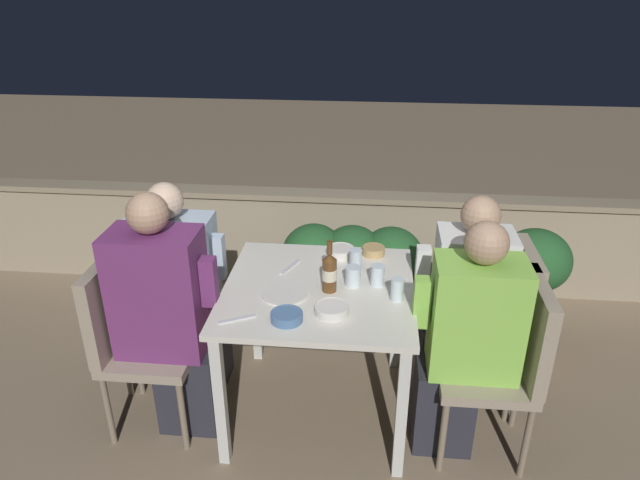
{
  "coord_description": "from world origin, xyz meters",
  "views": [
    {
      "loc": [
        0.24,
        -2.4,
        2.15
      ],
      "look_at": [
        0.0,
        0.07,
        0.97
      ],
      "focal_mm": 32.0,
      "sensor_mm": 36.0,
      "label": 1
    }
  ],
  "objects_px": {
    "chair_left_near": "(131,330)",
    "person_blue_shirt": "(182,288)",
    "person_green_blouse": "(465,342)",
    "chair_right_near": "(509,354)",
    "person_purple_stripe": "(168,317)",
    "person_white_polo": "(462,304)",
    "potted_plant": "(532,279)",
    "chair_left_far": "(146,293)",
    "chair_right_far": "(502,315)",
    "beer_bottle": "(329,272)"
  },
  "relations": [
    {
      "from": "chair_right_near",
      "to": "chair_right_far",
      "type": "distance_m",
      "value": 0.34
    },
    {
      "from": "chair_left_far",
      "to": "person_blue_shirt",
      "type": "distance_m",
      "value": 0.21
    },
    {
      "from": "potted_plant",
      "to": "chair_left_near",
      "type": "bearing_deg",
      "value": -158.77
    },
    {
      "from": "chair_right_near",
      "to": "beer_bottle",
      "type": "relative_size",
      "value": 3.47
    },
    {
      "from": "person_white_polo",
      "to": "person_green_blouse",
      "type": "bearing_deg",
      "value": -94.76
    },
    {
      "from": "person_green_blouse",
      "to": "person_purple_stripe",
      "type": "bearing_deg",
      "value": 179.39
    },
    {
      "from": "person_purple_stripe",
      "to": "chair_right_far",
      "type": "height_order",
      "value": "person_purple_stripe"
    },
    {
      "from": "person_purple_stripe",
      "to": "person_white_polo",
      "type": "bearing_deg",
      "value": 12.59
    },
    {
      "from": "person_green_blouse",
      "to": "chair_right_near",
      "type": "bearing_deg",
      "value": 0.0
    },
    {
      "from": "person_blue_shirt",
      "to": "person_white_polo",
      "type": "xyz_separation_m",
      "value": [
        1.48,
        -0.03,
        0.01
      ]
    },
    {
      "from": "person_blue_shirt",
      "to": "person_green_blouse",
      "type": "xyz_separation_m",
      "value": [
        1.46,
        -0.36,
        0.01
      ]
    },
    {
      "from": "person_green_blouse",
      "to": "person_white_polo",
      "type": "relative_size",
      "value": 1.01
    },
    {
      "from": "chair_left_far",
      "to": "person_green_blouse",
      "type": "relative_size",
      "value": 0.76
    },
    {
      "from": "person_green_blouse",
      "to": "person_white_polo",
      "type": "bearing_deg",
      "value": 85.24
    },
    {
      "from": "person_blue_shirt",
      "to": "chair_right_near",
      "type": "relative_size",
      "value": 1.3
    },
    {
      "from": "person_blue_shirt",
      "to": "person_white_polo",
      "type": "relative_size",
      "value": 1.0
    },
    {
      "from": "person_blue_shirt",
      "to": "potted_plant",
      "type": "height_order",
      "value": "person_blue_shirt"
    },
    {
      "from": "chair_right_near",
      "to": "chair_right_far",
      "type": "height_order",
      "value": "same"
    },
    {
      "from": "person_blue_shirt",
      "to": "person_white_polo",
      "type": "height_order",
      "value": "person_blue_shirt"
    },
    {
      "from": "chair_right_near",
      "to": "chair_left_far",
      "type": "bearing_deg",
      "value": 168.95
    },
    {
      "from": "person_purple_stripe",
      "to": "chair_left_far",
      "type": "bearing_deg",
      "value": 126.32
    },
    {
      "from": "chair_left_far",
      "to": "person_white_polo",
      "type": "height_order",
      "value": "person_white_polo"
    },
    {
      "from": "chair_right_near",
      "to": "person_white_polo",
      "type": "height_order",
      "value": "person_white_polo"
    },
    {
      "from": "chair_right_far",
      "to": "person_blue_shirt",
      "type": "bearing_deg",
      "value": 179.0
    },
    {
      "from": "chair_right_near",
      "to": "person_white_polo",
      "type": "bearing_deg",
      "value": 117.73
    },
    {
      "from": "chair_right_near",
      "to": "chair_right_far",
      "type": "xyz_separation_m",
      "value": [
        0.03,
        0.33,
        0.0
      ]
    },
    {
      "from": "chair_left_near",
      "to": "chair_right_near",
      "type": "relative_size",
      "value": 1.0
    },
    {
      "from": "potted_plant",
      "to": "chair_left_far",
      "type": "bearing_deg",
      "value": -167.73
    },
    {
      "from": "person_green_blouse",
      "to": "beer_bottle",
      "type": "bearing_deg",
      "value": 166.79
    },
    {
      "from": "person_green_blouse",
      "to": "beer_bottle",
      "type": "distance_m",
      "value": 0.7
    },
    {
      "from": "person_purple_stripe",
      "to": "person_blue_shirt",
      "type": "distance_m",
      "value": 0.36
    },
    {
      "from": "chair_right_near",
      "to": "person_green_blouse",
      "type": "height_order",
      "value": "person_green_blouse"
    },
    {
      "from": "person_blue_shirt",
      "to": "potted_plant",
      "type": "bearing_deg",
      "value": 13.5
    },
    {
      "from": "chair_right_near",
      "to": "person_purple_stripe",
      "type": "bearing_deg",
      "value": 179.46
    },
    {
      "from": "chair_left_near",
      "to": "person_blue_shirt",
      "type": "bearing_deg",
      "value": 66.88
    },
    {
      "from": "chair_left_near",
      "to": "beer_bottle",
      "type": "distance_m",
      "value": 1.02
    },
    {
      "from": "person_green_blouse",
      "to": "person_blue_shirt",
      "type": "bearing_deg",
      "value": 165.96
    },
    {
      "from": "person_purple_stripe",
      "to": "potted_plant",
      "type": "relative_size",
      "value": 1.58
    },
    {
      "from": "person_green_blouse",
      "to": "potted_plant",
      "type": "xyz_separation_m",
      "value": [
        0.51,
        0.84,
        -0.11
      ]
    },
    {
      "from": "chair_left_near",
      "to": "chair_right_near",
      "type": "distance_m",
      "value": 1.81
    },
    {
      "from": "beer_bottle",
      "to": "potted_plant",
      "type": "bearing_deg",
      "value": 30.85
    },
    {
      "from": "chair_left_near",
      "to": "chair_right_far",
      "type": "distance_m",
      "value": 1.87
    },
    {
      "from": "person_purple_stripe",
      "to": "person_blue_shirt",
      "type": "xyz_separation_m",
      "value": [
        -0.05,
        0.35,
        -0.04
      ]
    },
    {
      "from": "person_white_polo",
      "to": "beer_bottle",
      "type": "xyz_separation_m",
      "value": [
        -0.67,
        -0.18,
        0.25
      ]
    },
    {
      "from": "person_purple_stripe",
      "to": "chair_left_far",
      "type": "distance_m",
      "value": 0.44
    },
    {
      "from": "person_purple_stripe",
      "to": "person_blue_shirt",
      "type": "height_order",
      "value": "person_purple_stripe"
    },
    {
      "from": "person_blue_shirt",
      "to": "chair_right_near",
      "type": "xyz_separation_m",
      "value": [
        1.66,
        -0.36,
        -0.05
      ]
    },
    {
      "from": "chair_left_far",
      "to": "beer_bottle",
      "type": "xyz_separation_m",
      "value": [
        1.02,
        -0.21,
        0.3
      ]
    },
    {
      "from": "chair_right_far",
      "to": "person_white_polo",
      "type": "bearing_deg",
      "value": 180.0
    },
    {
      "from": "chair_right_near",
      "to": "person_green_blouse",
      "type": "bearing_deg",
      "value": 180.0
    }
  ]
}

